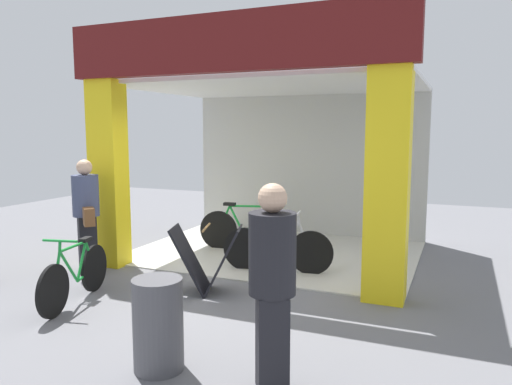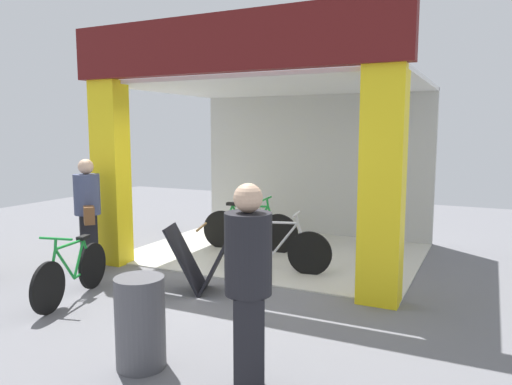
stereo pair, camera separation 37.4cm
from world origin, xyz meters
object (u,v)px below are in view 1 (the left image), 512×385
object	(u,v)px
bicycle_inside_1	(277,248)
pedestrian_0	(272,286)
bicycle_parked_0	(75,276)
pedestrian_2	(87,215)
bicycle_inside_0	(247,229)
trash_bin	(158,324)
sandwich_board_sign	(207,260)

from	to	relation	value
bicycle_inside_1	pedestrian_0	world-z (taller)	pedestrian_0
bicycle_parked_0	pedestrian_2	bearing A→B (deg)	124.74
bicycle_inside_0	pedestrian_2	xyz separation A→B (m)	(-1.56, -2.19, 0.50)
bicycle_parked_0	pedestrian_2	world-z (taller)	pedestrian_2
pedestrian_2	trash_bin	bearing A→B (deg)	-37.90
bicycle_parked_0	pedestrian_0	world-z (taller)	pedestrian_0
bicycle_inside_0	bicycle_inside_1	bearing A→B (deg)	-46.88
bicycle_inside_0	bicycle_parked_0	size ratio (longest dim) A/B	1.14
bicycle_inside_1	pedestrian_2	bearing A→B (deg)	-154.60
bicycle_inside_1	pedestrian_0	distance (m)	3.41
bicycle_parked_0	pedestrian_2	size ratio (longest dim) A/B	0.90
bicycle_inside_1	trash_bin	bearing A→B (deg)	-88.59
bicycle_inside_1	sandwich_board_sign	size ratio (longest dim) A/B	1.62
bicycle_inside_0	pedestrian_0	world-z (taller)	pedestrian_0
bicycle_inside_0	pedestrian_2	distance (m)	2.74
sandwich_board_sign	pedestrian_0	world-z (taller)	pedestrian_0
bicycle_inside_0	sandwich_board_sign	distance (m)	2.25
sandwich_board_sign	pedestrian_2	bearing A→B (deg)	179.47
bicycle_parked_0	trash_bin	world-z (taller)	bicycle_parked_0
bicycle_parked_0	pedestrian_0	size ratio (longest dim) A/B	0.90
bicycle_parked_0	sandwich_board_sign	xyz separation A→B (m)	(1.29, 0.97, 0.10)
pedestrian_2	trash_bin	distance (m)	3.31
sandwich_board_sign	bicycle_parked_0	bearing A→B (deg)	-142.98
bicycle_inside_1	sandwich_board_sign	xyz separation A→B (m)	(-0.52, -1.21, 0.07)
sandwich_board_sign	trash_bin	world-z (taller)	sandwich_board_sign
bicycle_inside_1	sandwich_board_sign	bearing A→B (deg)	-113.49
pedestrian_0	pedestrian_2	xyz separation A→B (m)	(-3.64, 1.98, -0.01)
bicycle_inside_0	bicycle_parked_0	xyz separation A→B (m)	(-0.87, -3.18, -0.04)
sandwich_board_sign	pedestrian_2	world-z (taller)	pedestrian_2
bicycle_parked_0	trash_bin	size ratio (longest dim) A/B	1.85
bicycle_inside_0	pedestrian_2	world-z (taller)	pedestrian_2
bicycle_inside_0	pedestrian_0	size ratio (longest dim) A/B	1.02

